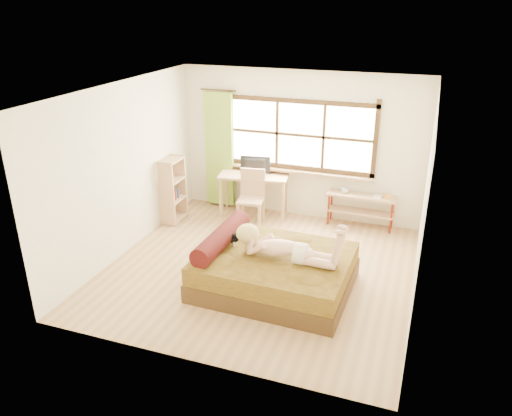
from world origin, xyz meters
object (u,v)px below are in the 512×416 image
at_px(bed, 271,269).
at_px(chair, 252,194).
at_px(desk, 254,180).
at_px(kitten, 230,236).
at_px(bookshelf, 173,190).
at_px(pipe_shelf, 362,204).
at_px(woman, 285,238).

xyz_separation_m(bed, chair, (-1.03, 2.03, 0.27)).
distance_m(desk, chair, 0.39).
height_order(kitten, desk, desk).
bearing_deg(bed, chair, 118.77).
bearing_deg(bed, kitten, 173.42).
xyz_separation_m(chair, bookshelf, (-1.38, -0.41, 0.05)).
bearing_deg(desk, bookshelf, -157.75).
xyz_separation_m(bed, desk, (-1.12, 2.39, 0.41)).
bearing_deg(kitten, bed, -6.58).
height_order(bed, pipe_shelf, bed).
xyz_separation_m(kitten, pipe_shelf, (1.55, 2.41, -0.21)).
bearing_deg(chair, pipe_shelf, 5.49).
xyz_separation_m(woman, pipe_shelf, (0.68, 2.56, -0.40)).
bearing_deg(woman, pipe_shelf, 76.81).
xyz_separation_m(bed, bookshelf, (-2.41, 1.62, 0.33)).
distance_m(woman, kitten, 0.90).
relative_size(bed, desk, 1.59).
relative_size(chair, bookshelf, 0.83).
height_order(kitten, chair, chair).
height_order(bed, woman, woman).
bearing_deg(chair, kitten, -87.85).
relative_size(bed, kitten, 6.83).
bearing_deg(kitten, chair, 102.47).
bearing_deg(kitten, bookshelf, 140.75).
distance_m(kitten, chair, 1.96).
bearing_deg(bookshelf, bed, -34.80).
height_order(chair, pipe_shelf, chair).
bearing_deg(pipe_shelf, desk, -175.61).
relative_size(bed, pipe_shelf, 1.77).
height_order(desk, chair, chair).
height_order(woman, chair, woman).
bearing_deg(desk, chair, -85.01).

